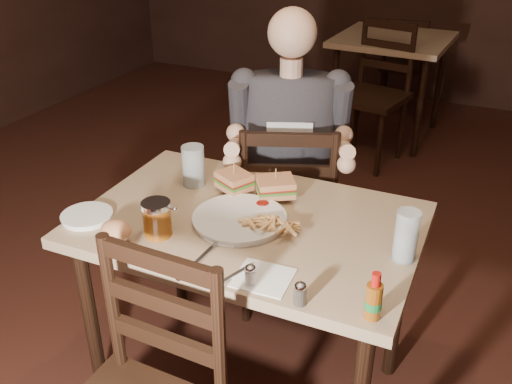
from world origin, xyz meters
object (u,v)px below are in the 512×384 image
at_px(dinner_plate, 240,220).
at_px(syrup_dispenser, 157,219).
at_px(diner, 290,121).
at_px(side_plate, 87,217).
at_px(main_table, 250,242).
at_px(hot_sauce, 374,296).
at_px(chair_far, 287,213).
at_px(bg_chair_far, 404,66).
at_px(glass_left, 193,166).
at_px(glass_right, 406,236).
at_px(bg_table, 392,49).
at_px(bg_chair_near, 370,97).

bearing_deg(dinner_plate, syrup_dispenser, -138.13).
bearing_deg(diner, side_plate, -141.08).
distance_m(main_table, syrup_dispenser, 0.34).
distance_m(diner, hot_sauce, 1.02).
bearing_deg(chair_far, bg_chair_far, -110.51).
bearing_deg(glass_left, dinner_plate, -31.83).
xyz_separation_m(chair_far, glass_right, (0.61, -0.58, 0.38)).
xyz_separation_m(bg_table, glass_right, (0.68, -2.81, 0.17)).
height_order(main_table, bg_chair_near, bg_chair_near).
bearing_deg(chair_far, bg_chair_near, -109.48).
relative_size(bg_table, chair_far, 0.89).
bearing_deg(glass_right, bg_chair_far, 101.49).
relative_size(main_table, syrup_dispenser, 9.56).
height_order(chair_far, dinner_plate, chair_far).
bearing_deg(diner, glass_right, -64.49).
distance_m(chair_far, diner, 0.46).
xyz_separation_m(main_table, syrup_dispenser, (-0.22, -0.21, 0.15)).
relative_size(chair_far, bg_chair_far, 1.13).
bearing_deg(hot_sauce, bg_table, 102.12).
distance_m(glass_left, glass_right, 0.82).
relative_size(bg_chair_far, diner, 0.94).
bearing_deg(bg_table, syrup_dispenser, -91.01).
bearing_deg(bg_table, dinner_plate, -87.03).
xyz_separation_m(main_table, bg_chair_near, (-0.17, 2.25, -0.20)).
relative_size(dinner_plate, glass_right, 1.90).
bearing_deg(main_table, chair_far, 99.25).
xyz_separation_m(diner, dinner_plate, (0.05, -0.56, -0.14)).
relative_size(glass_right, hot_sauce, 1.16).
xyz_separation_m(bg_chair_far, glass_left, (-0.13, -3.21, 0.43)).
distance_m(chair_far, side_plate, 0.95).
xyz_separation_m(bg_chair_far, dinner_plate, (0.15, -3.38, 0.37)).
distance_m(bg_table, glass_right, 2.90).
xyz_separation_m(bg_chair_near, glass_right, (0.68, -2.26, 0.37)).
relative_size(bg_chair_near, dinner_plate, 3.15).
relative_size(bg_chair_near, hot_sauce, 6.90).
bearing_deg(bg_chair_near, diner, -75.96).
relative_size(chair_far, bg_chair_near, 0.98).
distance_m(main_table, glass_left, 0.37).
relative_size(main_table, bg_chair_near, 1.18).
distance_m(hot_sauce, syrup_dispenser, 0.73).
xyz_separation_m(chair_far, bg_chair_near, (-0.08, 1.68, 0.01)).
relative_size(diner, dinner_plate, 2.88).
bearing_deg(chair_far, glass_right, 114.18).
height_order(chair_far, diner, diner).
bearing_deg(bg_chair_far, bg_table, 82.97).
xyz_separation_m(dinner_plate, glass_right, (0.54, 0.02, 0.07)).
distance_m(glass_right, syrup_dispenser, 0.76).
distance_m(chair_far, glass_right, 0.92).
relative_size(dinner_plate, syrup_dispenser, 2.57).
distance_m(main_table, bg_chair_near, 2.27).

